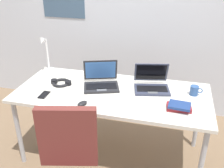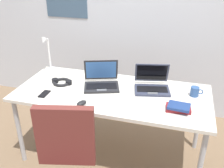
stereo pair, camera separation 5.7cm
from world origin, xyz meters
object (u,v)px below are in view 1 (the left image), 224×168
Objects in this scene: computer_mouse at (82,103)px; pill_bottle at (92,71)px; cell_phone at (44,95)px; laptop_far_corner at (101,82)px; headphones at (61,83)px; laptop_front_left at (152,84)px; book_stack at (179,107)px; desk_lamp at (46,55)px; coffee_mug at (194,90)px.

pill_bottle reaches higher than computer_mouse.
laptop_far_corner is at bearing 32.90° from cell_phone.
pill_bottle is at bearing 53.17° from headphones.
laptop_far_corner is at bearing -171.36° from laptop_front_left.
cell_phone is 1.72× the size of pill_bottle.
cell_phone is 0.61m from pill_bottle.
computer_mouse is at bearing -12.28° from cell_phone.
laptop_front_left reaches higher than book_stack.
desk_lamp reaches higher than headphones.
laptop_front_left is at bearing 8.64° from laptop_far_corner.
laptop_far_corner is 4.21× the size of computer_mouse.
headphones is at bearing 76.80° from cell_phone.
headphones is at bearing -171.85° from laptop_front_left.
laptop_front_left is at bearing 70.06° from computer_mouse.
coffee_mug is at bearing 54.33° from computer_mouse.
laptop_far_corner is at bearing -16.02° from desk_lamp.
headphones is 2.71× the size of pill_bottle.
laptop_far_corner is at bearing 161.55° from book_stack.
laptop_far_corner reaches higher than book_stack.
desk_lamp is 0.52m from pill_bottle.
book_stack is at bearing -18.45° from laptop_far_corner.
laptop_front_left is at bearing -14.31° from pill_bottle.
pill_bottle is (-0.66, 0.17, -0.01)m from laptop_front_left.
laptop_far_corner reaches higher than pill_bottle.
headphones reaches higher than cell_phone.
headphones is (-0.35, 0.33, -0.00)m from computer_mouse.
book_stack is 0.32m from coffee_mug.
laptop_far_corner reaches higher than cell_phone.
laptop_far_corner reaches higher than computer_mouse.
laptop_far_corner is at bearing -53.52° from pill_bottle.
laptop_front_left is 0.70m from computer_mouse.
headphones is at bearing -175.59° from coffee_mug.
desk_lamp is 0.86m from computer_mouse.
cell_phone is 1.20× the size of coffee_mug.
laptop_far_corner is 1.95× the size of book_stack.
pill_bottle reaches higher than headphones.
pill_bottle is at bearing 62.20° from cell_phone.
coffee_mug is (0.87, 0.05, -0.00)m from laptop_far_corner.
computer_mouse is 1.02m from coffee_mug.
cell_phone is at bearing -165.14° from coffee_mug.
cell_phone is at bearing -145.88° from laptop_far_corner.
computer_mouse is at bearing -43.78° from headphones.
headphones reaches higher than computer_mouse.
pill_bottle is 0.70× the size of coffee_mug.
desk_lamp is 1.06× the size of laptop_front_left.
cell_phone is 0.26m from headphones.
cell_phone is at bearing -157.87° from laptop_front_left.
laptop_far_corner reaches higher than headphones.
coffee_mug is at bearing -4.05° from laptop_front_left.
computer_mouse is at bearing -139.34° from laptop_front_left.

